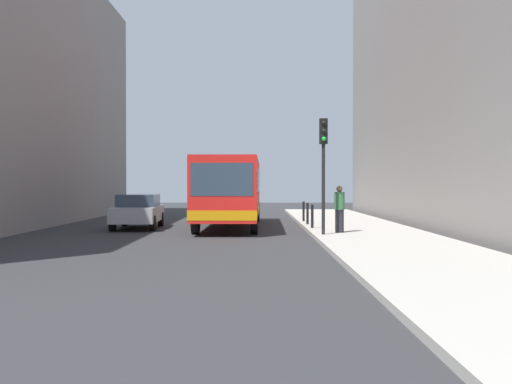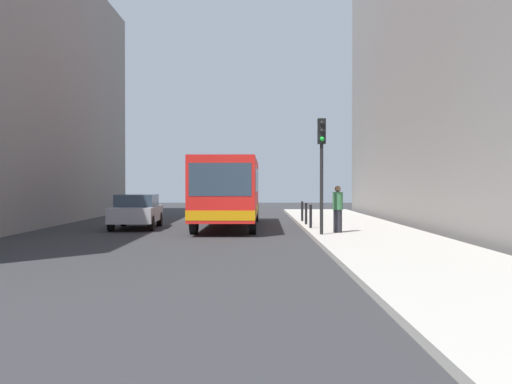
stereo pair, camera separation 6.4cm
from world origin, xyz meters
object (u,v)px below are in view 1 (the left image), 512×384
car_beside_bus (136,210)px  traffic_light (322,154)px  bollard_near (311,216)px  pedestrian_near_signal (338,209)px  bus (229,189)px  bollard_mid (306,214)px  bollard_far (302,211)px

car_beside_bus → traffic_light: bearing=144.0°
bollard_near → pedestrian_near_signal: (0.79, -2.32, 0.38)m
bus → car_beside_bus: bus is taller
car_beside_bus → bus: bearing=-169.2°
bollard_near → bollard_mid: (0.00, 2.28, 0.00)m
car_beside_bus → bollard_mid: size_ratio=4.71×
bus → bollard_mid: (3.43, -0.46, -1.10)m
car_beside_bus → traffic_light: size_ratio=1.09×
car_beside_bus → bollard_mid: 7.44m
bollard_near → bollard_far: same height
traffic_light → bollard_mid: size_ratio=4.32×
bus → car_beside_bus: 4.21m
traffic_light → car_beside_bus: bearing=146.4°
car_beside_bus → traffic_light: (7.52, -4.99, 2.22)m
bus → traffic_light: 7.01m
bollard_mid → traffic_light: bearing=-89.0°
bollard_near → pedestrian_near_signal: bearing=-71.3°
bollard_near → pedestrian_near_signal: size_ratio=0.55×
bus → pedestrian_near_signal: bearing=130.7°
bus → pedestrian_near_signal: 6.62m
bollard_near → car_beside_bus: bearing=166.4°
pedestrian_near_signal → bollard_mid: bearing=154.0°
bollard_near → pedestrian_near_signal: 2.48m
bus → bollard_far: size_ratio=11.64×
bus → bollard_mid: bearing=173.2°
bollard_near → pedestrian_near_signal: pedestrian_near_signal is taller
bollard_far → traffic_light: bearing=-89.3°
bollard_near → bollard_mid: same height
car_beside_bus → bollard_near: bearing=163.9°
car_beside_bus → bollard_far: car_beside_bus is taller
traffic_light → bollard_far: 8.10m
car_beside_bus → bollard_near: (7.42, -1.80, -0.16)m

